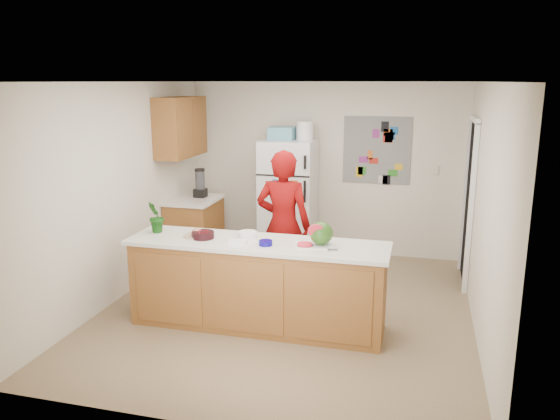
% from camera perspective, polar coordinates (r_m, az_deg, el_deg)
% --- Properties ---
extents(floor, '(4.00, 4.50, 0.02)m').
position_cam_1_polar(floor, '(6.27, 0.79, -10.34)').
color(floor, brown).
rests_on(floor, ground).
extents(wall_back, '(4.00, 0.02, 2.50)m').
position_cam_1_polar(wall_back, '(8.05, 4.67, 4.31)').
color(wall_back, beige).
rests_on(wall_back, ground).
extents(wall_left, '(0.02, 4.50, 2.50)m').
position_cam_1_polar(wall_left, '(6.64, -16.28, 1.88)').
color(wall_left, beige).
rests_on(wall_left, ground).
extents(wall_right, '(0.02, 4.50, 2.50)m').
position_cam_1_polar(wall_right, '(5.75, 20.66, -0.17)').
color(wall_right, beige).
rests_on(wall_right, ground).
extents(ceiling, '(4.00, 4.50, 0.02)m').
position_cam_1_polar(ceiling, '(5.74, 0.87, 13.36)').
color(ceiling, white).
rests_on(ceiling, wall_back).
extents(doorway, '(0.03, 0.85, 2.04)m').
position_cam_1_polar(doorway, '(7.21, 19.20, 0.68)').
color(doorway, black).
rests_on(doorway, ground).
extents(peninsula_base, '(2.60, 0.62, 0.88)m').
position_cam_1_polar(peninsula_base, '(5.70, -2.39, -7.94)').
color(peninsula_base, brown).
rests_on(peninsula_base, floor).
extents(peninsula_top, '(2.68, 0.70, 0.04)m').
position_cam_1_polar(peninsula_top, '(5.55, -2.43, -3.52)').
color(peninsula_top, silver).
rests_on(peninsula_top, peninsula_base).
extents(side_counter_base, '(0.60, 0.80, 0.86)m').
position_cam_1_polar(side_counter_base, '(7.85, -8.88, -2.17)').
color(side_counter_base, brown).
rests_on(side_counter_base, floor).
extents(side_counter_top, '(0.64, 0.84, 0.04)m').
position_cam_1_polar(side_counter_top, '(7.74, -8.99, 1.04)').
color(side_counter_top, silver).
rests_on(side_counter_top, side_counter_base).
extents(upper_cabinets, '(0.35, 1.00, 0.80)m').
position_cam_1_polar(upper_cabinets, '(7.60, -10.33, 8.54)').
color(upper_cabinets, brown).
rests_on(upper_cabinets, wall_left).
extents(refrigerator, '(0.75, 0.70, 1.70)m').
position_cam_1_polar(refrigerator, '(7.85, 0.90, 1.15)').
color(refrigerator, silver).
rests_on(refrigerator, floor).
extents(fridge_top_bin, '(0.35, 0.28, 0.18)m').
position_cam_1_polar(fridge_top_bin, '(7.73, 0.20, 8.01)').
color(fridge_top_bin, '#5999B2').
rests_on(fridge_top_bin, refrigerator).
extents(photo_collage, '(0.95, 0.01, 0.95)m').
position_cam_1_polar(photo_collage, '(7.90, 10.08, 6.17)').
color(photo_collage, slate).
rests_on(photo_collage, wall_back).
extents(person, '(0.65, 0.43, 1.76)m').
position_cam_1_polar(person, '(6.30, 0.36, -1.64)').
color(person, '#6B0606').
rests_on(person, floor).
extents(blender_appliance, '(0.13, 0.13, 0.38)m').
position_cam_1_polar(blender_appliance, '(7.80, -8.34, 2.72)').
color(blender_appliance, black).
rests_on(blender_appliance, side_counter_top).
extents(cutting_board, '(0.41, 0.34, 0.01)m').
position_cam_1_polar(cutting_board, '(5.41, 3.64, -3.69)').
color(cutting_board, silver).
rests_on(cutting_board, peninsula_top).
extents(watermelon, '(0.23, 0.23, 0.23)m').
position_cam_1_polar(watermelon, '(5.38, 4.33, -2.44)').
color(watermelon, '#296312').
rests_on(watermelon, cutting_board).
extents(watermelon_slice, '(0.15, 0.15, 0.02)m').
position_cam_1_polar(watermelon_slice, '(5.38, 2.61, -3.60)').
color(watermelon_slice, '#E5325A').
rests_on(watermelon_slice, cutting_board).
extents(cherry_bowl, '(0.25, 0.25, 0.07)m').
position_cam_1_polar(cherry_bowl, '(5.71, -8.04, -2.59)').
color(cherry_bowl, black).
rests_on(cherry_bowl, peninsula_top).
extents(white_bowl, '(0.24, 0.24, 0.06)m').
position_cam_1_polar(white_bowl, '(5.70, -3.39, -2.56)').
color(white_bowl, white).
rests_on(white_bowl, peninsula_top).
extents(cobalt_bowl, '(0.16, 0.16, 0.05)m').
position_cam_1_polar(cobalt_bowl, '(5.41, -1.52, -3.45)').
color(cobalt_bowl, '#0B0369').
rests_on(cobalt_bowl, peninsula_top).
extents(plate, '(0.29, 0.29, 0.02)m').
position_cam_1_polar(plate, '(5.79, -8.69, -2.67)').
color(plate, beige).
rests_on(plate, peninsula_top).
extents(paper_towel, '(0.20, 0.18, 0.02)m').
position_cam_1_polar(paper_towel, '(5.52, -4.46, -3.32)').
color(paper_towel, silver).
rests_on(paper_towel, peninsula_top).
extents(keys, '(0.10, 0.07, 0.01)m').
position_cam_1_polar(keys, '(5.28, 5.52, -4.17)').
color(keys, gray).
rests_on(keys, peninsula_top).
extents(potted_plant, '(0.20, 0.23, 0.35)m').
position_cam_1_polar(potted_plant, '(5.97, -12.82, -0.71)').
color(potted_plant, '#0C450D').
rests_on(potted_plant, peninsula_top).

